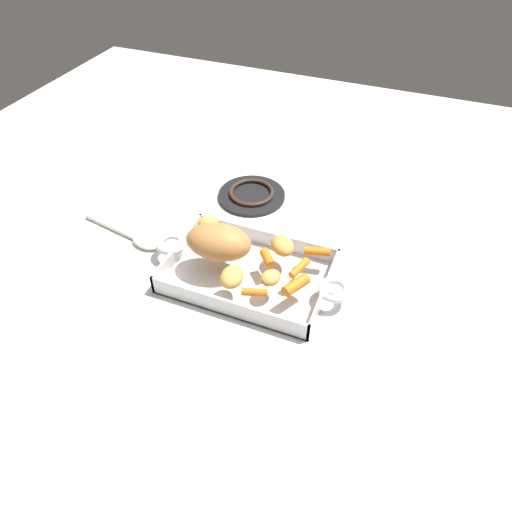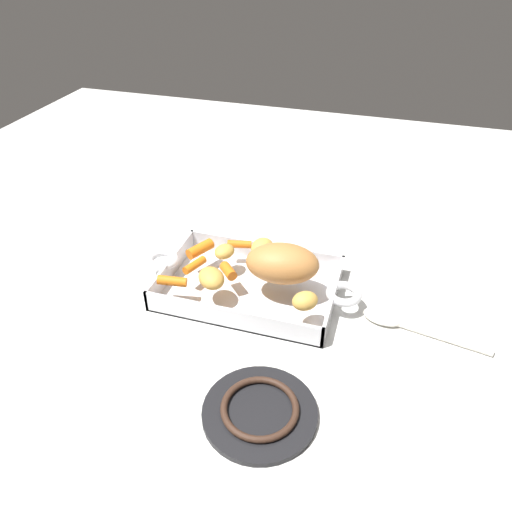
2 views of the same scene
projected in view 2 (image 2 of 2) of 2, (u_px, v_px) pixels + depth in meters
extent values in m
plane|color=silver|center=(249.00, 291.00, 1.01)|extent=(2.25, 2.25, 0.00)
cube|color=silver|center=(249.00, 290.00, 1.01)|extent=(0.35, 0.23, 0.01)
cube|color=silver|center=(231.00, 319.00, 0.91)|extent=(0.35, 0.01, 0.05)
cube|color=silver|center=(265.00, 252.00, 1.09)|extent=(0.35, 0.01, 0.05)
cube|color=silver|center=(172.00, 268.00, 1.04)|extent=(0.01, 0.23, 0.05)
cube|color=silver|center=(333.00, 298.00, 0.96)|extent=(0.01, 0.23, 0.05)
torus|color=silver|center=(163.00, 260.00, 1.04)|extent=(0.07, 0.07, 0.02)
torus|color=silver|center=(344.00, 294.00, 0.95)|extent=(0.07, 0.07, 0.02)
ellipsoid|color=#B9783D|center=(282.00, 264.00, 0.95)|extent=(0.15, 0.11, 0.08)
cylinder|color=orange|center=(200.00, 249.00, 1.04)|extent=(0.05, 0.06, 0.02)
cylinder|color=orange|center=(172.00, 281.00, 0.95)|extent=(0.06, 0.03, 0.02)
cylinder|color=orange|center=(228.00, 271.00, 0.98)|extent=(0.04, 0.05, 0.02)
cylinder|color=orange|center=(195.00, 265.00, 1.00)|extent=(0.03, 0.06, 0.02)
cylinder|color=orange|center=(239.00, 244.00, 1.06)|extent=(0.05, 0.03, 0.02)
ellipsoid|color=gold|center=(305.00, 301.00, 0.89)|extent=(0.06, 0.06, 0.03)
ellipsoid|color=gold|center=(211.00, 278.00, 0.94)|extent=(0.08, 0.08, 0.04)
ellipsoid|color=gold|center=(262.00, 248.00, 1.03)|extent=(0.05, 0.06, 0.04)
ellipsoid|color=gold|center=(224.00, 252.00, 1.02)|extent=(0.05, 0.06, 0.03)
cylinder|color=black|center=(260.00, 412.00, 0.76)|extent=(0.18, 0.18, 0.01)
torus|color=#382319|center=(260.00, 408.00, 0.76)|extent=(0.12, 0.12, 0.01)
cylinder|color=white|center=(443.00, 337.00, 0.90)|extent=(0.17, 0.05, 0.01)
ellipsoid|color=white|center=(382.00, 317.00, 0.94)|extent=(0.08, 0.06, 0.02)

